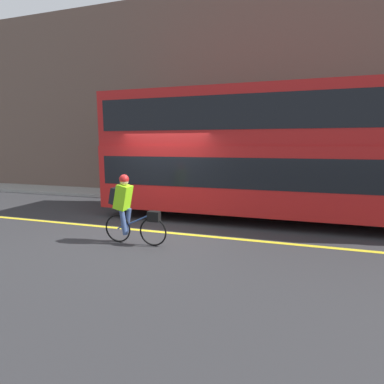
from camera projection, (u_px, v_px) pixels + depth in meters
ground_plane at (154, 230)px, 7.75m from camera, size 80.00×80.00×0.00m
road_center_line at (152, 231)px, 7.67m from camera, size 50.00×0.14×0.01m
sidewalk_curb at (201, 198)px, 12.00m from camera, size 60.00×1.70×0.12m
building_facade at (207, 98)px, 12.30m from camera, size 60.00×0.30×8.18m
bus at (264, 149)px, 8.65m from camera, size 9.35×2.62×3.71m
cyclist_on_bike at (128, 207)px, 6.62m from camera, size 1.51×0.32×1.56m
trash_bin at (137, 182)px, 12.64m from camera, size 0.46×0.46×0.99m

